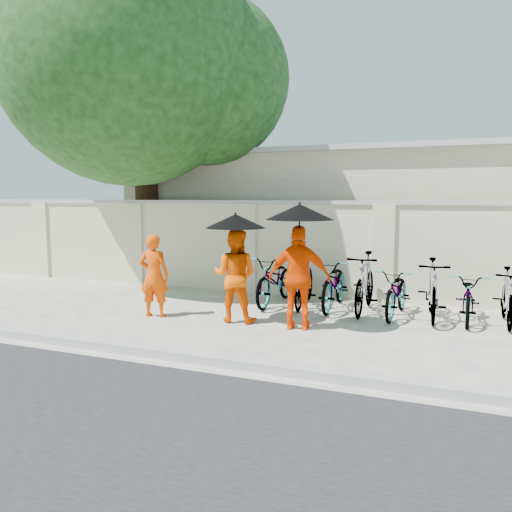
% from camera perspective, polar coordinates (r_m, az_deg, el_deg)
% --- Properties ---
extents(ground, '(80.00, 80.00, 0.00)m').
position_cam_1_polar(ground, '(8.29, -2.73, -8.33)').
color(ground, beige).
extents(kerb, '(40.00, 0.16, 0.12)m').
position_cam_1_polar(kerb, '(6.82, -8.72, -11.24)').
color(kerb, '#A0A0A0').
rests_on(kerb, ground).
extents(compound_wall, '(20.00, 0.30, 2.00)m').
position_cam_1_polar(compound_wall, '(10.80, 9.14, 0.54)').
color(compound_wall, beige).
rests_on(compound_wall, ground).
extents(building_behind, '(14.00, 6.00, 3.20)m').
position_cam_1_polar(building_behind, '(14.36, 16.39, 4.29)').
color(building_behind, beige).
rests_on(building_behind, ground).
extents(shade_tree, '(6.70, 6.20, 8.20)m').
position_cam_1_polar(shade_tree, '(12.74, -13.05, 19.96)').
color(shade_tree, '#57321D').
rests_on(shade_tree, ground).
extents(monk_left, '(0.60, 0.45, 1.50)m').
position_cam_1_polar(monk_left, '(9.17, -11.57, -2.20)').
color(monk_left, '#FF4802').
rests_on(monk_left, ground).
extents(monk_center, '(0.84, 0.68, 1.62)m').
position_cam_1_polar(monk_center, '(8.62, -2.41, -2.23)').
color(monk_center, '#FB5600').
rests_on(monk_center, ground).
extents(parasol_center, '(1.04, 1.04, 0.95)m').
position_cam_1_polar(parasol_center, '(8.43, -2.36, 4.01)').
color(parasol_center, black).
rests_on(parasol_center, ground).
extents(monk_right, '(1.06, 0.59, 1.71)m').
position_cam_1_polar(monk_right, '(8.14, 4.96, -2.48)').
color(monk_right, '#FE4300').
rests_on(monk_right, ground).
extents(parasol_right, '(1.09, 1.09, 1.08)m').
position_cam_1_polar(parasol_right, '(7.95, 5.01, 5.04)').
color(parasol_right, black).
rests_on(parasol_right, ground).
extents(bike_0, '(0.71, 1.91, 0.99)m').
position_cam_1_polar(bike_0, '(10.06, 2.27, -2.74)').
color(bike_0, gray).
rests_on(bike_0, ground).
extents(bike_1, '(0.69, 1.86, 1.09)m').
position_cam_1_polar(bike_1, '(9.86, 5.53, -2.65)').
color(bike_1, gray).
rests_on(bike_1, ground).
extents(bike_2, '(0.68, 1.88, 0.98)m').
position_cam_1_polar(bike_2, '(9.76, 8.96, -3.14)').
color(bike_2, gray).
rests_on(bike_2, ground).
extents(bike_3, '(0.54, 1.89, 1.13)m').
position_cam_1_polar(bike_3, '(9.52, 12.32, -3.01)').
color(bike_3, gray).
rests_on(bike_3, ground).
extents(bike_4, '(0.73, 1.74, 0.89)m').
position_cam_1_polar(bike_4, '(9.38, 15.83, -4.01)').
color(bike_4, gray).
rests_on(bike_4, ground).
extents(bike_5, '(0.65, 1.82, 1.07)m').
position_cam_1_polar(bike_5, '(9.32, 19.51, -3.64)').
color(bike_5, gray).
rests_on(bike_5, ground).
extents(bike_6, '(0.61, 1.67, 0.87)m').
position_cam_1_polar(bike_6, '(9.39, 23.15, -4.35)').
color(bike_6, gray).
rests_on(bike_6, ground).
extents(bike_7, '(0.46, 1.61, 0.97)m').
position_cam_1_polar(bike_7, '(9.42, 26.80, -4.20)').
color(bike_7, gray).
rests_on(bike_7, ground).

